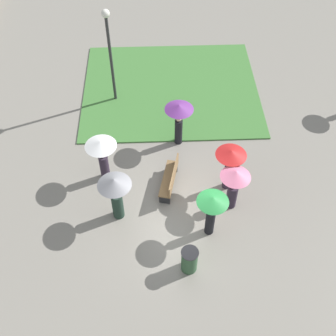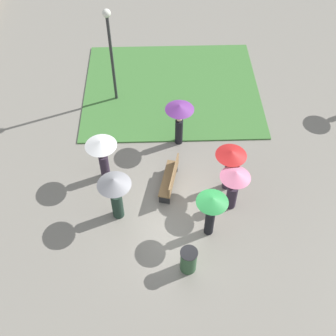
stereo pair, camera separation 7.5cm
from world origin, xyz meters
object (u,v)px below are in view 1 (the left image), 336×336
at_px(crowd_person_red, 230,161).
at_px(crowd_person_white, 102,152).
at_px(park_bench, 171,178).
at_px(crowd_person_green, 212,207).
at_px(crowd_person_grey, 115,190).
at_px(crowd_person_pink, 234,182).
at_px(lamp_post, 109,45).
at_px(crowd_person_purple, 179,115).
at_px(trash_bin, 189,260).

xyz_separation_m(crowd_person_red, crowd_person_white, (-0.62, -4.35, -0.07)).
xyz_separation_m(park_bench, crowd_person_white, (-0.55, -2.35, 0.86)).
xyz_separation_m(crowd_person_green, crowd_person_grey, (-0.76, -3.00, 0.02)).
distance_m(crowd_person_pink, crowd_person_green, 1.35).
distance_m(lamp_post, crowd_person_purple, 3.94).
height_order(trash_bin, crowd_person_white, crowd_person_white).
bearing_deg(crowd_person_white, crowd_person_red, 137.17).
relative_size(crowd_person_red, crowd_person_pink, 1.03).
bearing_deg(crowd_person_red, crowd_person_pink, -174.92).
height_order(crowd_person_green, crowd_person_purple, crowd_person_purple).
bearing_deg(crowd_person_purple, crowd_person_grey, -136.48).
xyz_separation_m(trash_bin, crowd_person_green, (-1.30, 0.76, 0.88)).
height_order(trash_bin, crowd_person_green, crowd_person_green).
xyz_separation_m(trash_bin, crowd_person_white, (-3.78, -2.78, 0.85)).
bearing_deg(crowd_person_grey, crowd_person_red, -114.66).
bearing_deg(crowd_person_purple, crowd_person_white, -162.17).
bearing_deg(trash_bin, crowd_person_white, -143.66).
distance_m(crowd_person_white, crowd_person_purple, 3.22).
bearing_deg(crowd_person_grey, crowd_person_purple, -73.95).
xyz_separation_m(lamp_post, trash_bin, (8.14, 2.61, -2.23)).
relative_size(park_bench, crowd_person_purple, 0.92).
distance_m(park_bench, trash_bin, 3.26).
bearing_deg(crowd_person_purple, trash_bin, -103.02).
distance_m(lamp_post, crowd_person_red, 6.63).
distance_m(lamp_post, crowd_person_pink, 7.31).
bearing_deg(crowd_person_white, crowd_person_purple, 176.45).
bearing_deg(crowd_person_grey, lamp_post, -37.36).
xyz_separation_m(crowd_person_red, crowd_person_green, (1.86, -0.81, -0.04)).
height_order(lamp_post, crowd_person_purple, lamp_post).
xyz_separation_m(lamp_post, crowd_person_red, (4.98, 4.18, -1.31)).
distance_m(park_bench, crowd_person_white, 2.56).
height_order(crowd_person_red, crowd_person_purple, crowd_person_purple).
bearing_deg(park_bench, crowd_person_pink, 79.20).
height_order(park_bench, lamp_post, lamp_post).
bearing_deg(crowd_person_pink, crowd_person_grey, 42.68).
relative_size(crowd_person_green, crowd_person_grey, 0.97).
bearing_deg(lamp_post, crowd_person_purple, 43.74).
distance_m(crowd_person_red, crowd_person_green, 2.03).
relative_size(trash_bin, crowd_person_red, 0.51).
relative_size(park_bench, crowd_person_white, 0.95).
height_order(crowd_person_green, crowd_person_grey, crowd_person_grey).
bearing_deg(trash_bin, crowd_person_red, 153.68).
distance_m(trash_bin, crowd_person_grey, 3.17).
distance_m(lamp_post, crowd_person_white, 4.58).
height_order(lamp_post, crowd_person_white, lamp_post).
relative_size(lamp_post, trash_bin, 4.40).
bearing_deg(crowd_person_pink, crowd_person_white, 20.36).
xyz_separation_m(crowd_person_pink, crowd_person_purple, (-3.11, -1.64, 0.14)).
height_order(park_bench, crowd_person_pink, crowd_person_pink).
relative_size(crowd_person_white, crowd_person_purple, 0.96).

